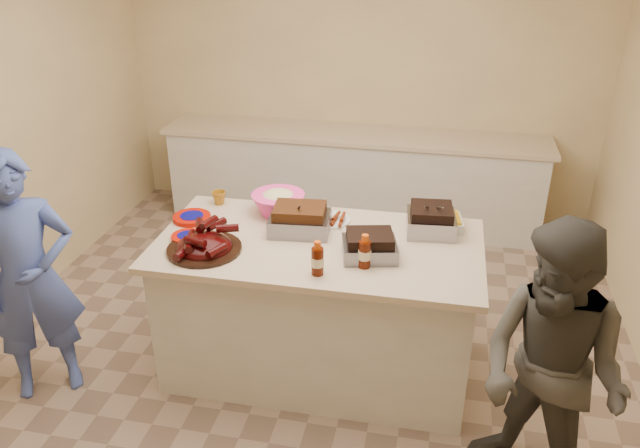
% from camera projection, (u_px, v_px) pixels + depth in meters
% --- Properties ---
extents(room, '(4.50, 5.00, 2.70)m').
position_uv_depth(room, '(301.00, 356.00, 4.27)').
color(room, beige).
rests_on(room, ground).
extents(back_counter, '(3.60, 0.64, 0.90)m').
position_uv_depth(back_counter, '(353.00, 177.00, 6.00)').
color(back_counter, silver).
rests_on(back_counter, ground).
extents(island, '(1.98, 1.05, 0.93)m').
position_uv_depth(island, '(318.00, 365.00, 4.19)').
color(island, silver).
rests_on(island, ground).
extents(rib_platter, '(0.47, 0.47, 0.18)m').
position_uv_depth(rib_platter, '(205.00, 251.00, 3.68)').
color(rib_platter, '#3A0505').
rests_on(rib_platter, island).
extents(pulled_pork_tray, '(0.39, 0.31, 0.11)m').
position_uv_depth(pulled_pork_tray, '(300.00, 231.00, 3.91)').
color(pulled_pork_tray, '#47230F').
rests_on(pulled_pork_tray, island).
extents(brisket_tray, '(0.36, 0.32, 0.09)m').
position_uv_depth(brisket_tray, '(369.00, 256.00, 3.62)').
color(brisket_tray, black).
rests_on(brisket_tray, island).
extents(roasting_pan, '(0.32, 0.32, 0.12)m').
position_uv_depth(roasting_pan, '(430.00, 232.00, 3.90)').
color(roasting_pan, gray).
rests_on(roasting_pan, island).
extents(coleslaw_bowl, '(0.35, 0.35, 0.24)m').
position_uv_depth(coleslaw_bowl, '(279.00, 214.00, 4.14)').
color(coleslaw_bowl, '#FF3A9A').
rests_on(coleslaw_bowl, island).
extents(sausage_plate, '(0.30, 0.30, 0.05)m').
position_uv_depth(sausage_plate, '(329.00, 221.00, 4.04)').
color(sausage_plate, silver).
rests_on(sausage_plate, island).
extents(mac_cheese_dish, '(0.33, 0.26, 0.08)m').
position_uv_depth(mac_cheese_dish, '(437.00, 227.00, 3.97)').
color(mac_cheese_dish, yellow).
rests_on(mac_cheese_dish, island).
extents(bbq_bottle_a, '(0.07, 0.07, 0.20)m').
position_uv_depth(bbq_bottle_a, '(318.00, 274.00, 3.44)').
color(bbq_bottle_a, '#411003').
rests_on(bbq_bottle_a, island).
extents(bbq_bottle_b, '(0.07, 0.07, 0.20)m').
position_uv_depth(bbq_bottle_b, '(364.00, 267.00, 3.51)').
color(bbq_bottle_b, '#411003').
rests_on(bbq_bottle_b, island).
extents(mustard_bottle, '(0.05, 0.05, 0.13)m').
position_uv_depth(mustard_bottle, '(292.00, 230.00, 3.92)').
color(mustard_bottle, '#E7B801').
rests_on(mustard_bottle, island).
extents(sauce_bowl, '(0.14, 0.04, 0.14)m').
position_uv_depth(sauce_bowl, '(319.00, 232.00, 3.90)').
color(sauce_bowl, silver).
rests_on(sauce_bowl, island).
extents(plate_stack_large, '(0.25, 0.25, 0.03)m').
position_uv_depth(plate_stack_large, '(192.00, 220.00, 4.06)').
color(plate_stack_large, '#A70B00').
rests_on(plate_stack_large, island).
extents(plate_stack_small, '(0.20, 0.20, 0.03)m').
position_uv_depth(plate_stack_small, '(188.00, 239.00, 3.81)').
color(plate_stack_small, '#A70B00').
rests_on(plate_stack_small, island).
extents(plastic_cup, '(0.10, 0.09, 0.10)m').
position_uv_depth(plastic_cup, '(220.00, 204.00, 4.28)').
color(plastic_cup, '#966113').
rests_on(plastic_cup, island).
extents(basket_stack, '(0.20, 0.16, 0.09)m').
position_uv_depth(basket_stack, '(298.00, 217.00, 4.10)').
color(basket_stack, '#A70B00').
rests_on(basket_stack, island).
extents(guest_blue, '(1.35, 1.64, 0.38)m').
position_uv_depth(guest_blue, '(54.00, 383.00, 4.02)').
color(guest_blue, '#445AAD').
rests_on(guest_blue, ground).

